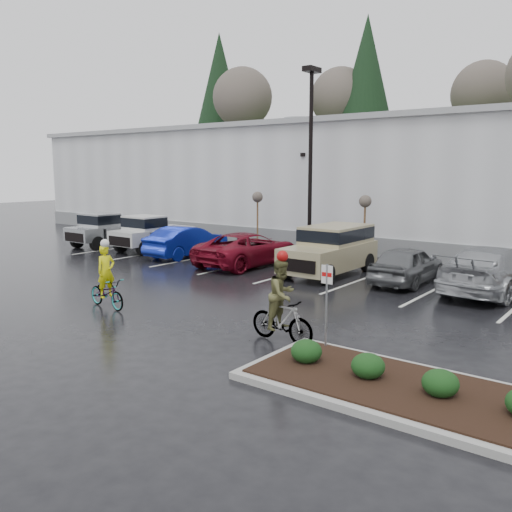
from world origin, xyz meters
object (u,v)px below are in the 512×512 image
Objects in this scene: sapling_west at (258,200)px; cyclist_olive at (282,309)px; car_blue at (187,241)px; car_grey at (407,264)px; lamppost at (311,143)px; suv_tan at (329,251)px; pickup_white at (157,232)px; sapling_mid at (365,205)px; car_red at (248,249)px; fire_lane_sign at (327,297)px; cyclist_hivis at (107,287)px; pickup_silver at (113,229)px; car_far_silver at (493,270)px.

cyclist_olive is at bearing -50.61° from sapling_west.
car_grey is at bearing -178.53° from car_blue.
lamppost reaches higher than suv_tan.
sapling_mid is at bearing 18.88° from pickup_white.
sapling_mid is at bearing -128.41° from car_red.
cyclist_hivis is (-7.83, -0.47, -0.71)m from fire_lane_sign.
pickup_silver is at bearing 66.05° from cyclist_olive.
car_blue is 0.93× the size of suv_tan.
car_far_silver is (1.52, 9.31, -0.55)m from fire_lane_sign.
pickup_silver is at bearing -163.80° from sapling_mid.
pickup_silver is 0.93× the size of car_red.
lamppost reaches higher than car_grey.
car_far_silver is at bearing -177.96° from car_blue.
cyclist_olive is (7.68, -8.33, 0.10)m from car_red.
car_red is at bearing 10.80° from car_far_silver.
sapling_mid is 0.62× the size of pickup_white.
sapling_mid reaches higher than car_red.
pickup_silver is 14.41m from suv_tan.
sapling_west is 1.45× the size of fire_lane_sign.
cyclist_hivis is (3.97, -13.27, -2.03)m from sapling_west.
pickup_silver is at bearing 0.16° from car_grey.
car_grey is at bearing -20.29° from sapling_west.
sapling_mid reaches higher than cyclist_olive.
sapling_mid is 0.62× the size of pickup_silver.
cyclist_olive is (6.46, -11.74, -4.81)m from lamppost.
car_blue is (2.90, -0.62, -0.20)m from pickup_white.
cyclist_olive reaches higher than fire_lane_sign.
sapling_mid is 7.89m from car_far_silver.
lamppost is 4.00m from sapling_mid.
pickup_silver is 10.29m from car_red.
sapling_west is at bearing 149.33° from suv_tan.
car_far_silver reaches higher than car_red.
sapling_west is at bearing 132.67° from fire_lane_sign.
cyclist_hivis is at bearing 55.95° from car_grey.
car_blue is 1.08× the size of car_grey.
car_blue reaches higher than car_grey.
car_blue is (6.23, -0.20, -0.20)m from pickup_silver.
cyclist_hivis reaches higher than pickup_silver.
sapling_west is 5.82m from pickup_white.
pickup_white is at bearing -161.12° from sapling_mid.
suv_tan is (-4.89, 8.70, -0.38)m from fire_lane_sign.
sapling_west is 8.71m from pickup_silver.
fire_lane_sign is 0.46× the size of car_blue.
car_far_silver is at bearing -14.69° from sapling_west.
pickup_white is (-4.18, -3.65, -1.75)m from sapling_west.
suv_tan is at bearing -179.78° from car_blue.
pickup_silver and pickup_white have the same top height.
pickup_silver reaches higher than car_far_silver.
sapling_mid is 1.43× the size of cyclist_hivis.
fire_lane_sign is 1.44m from cyclist_olive.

